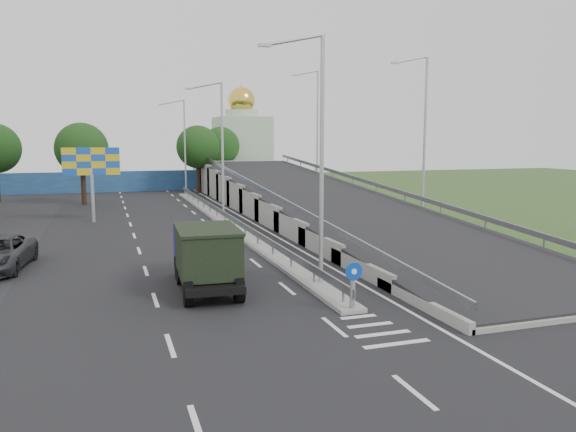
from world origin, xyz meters
name	(u,v)px	position (x,y,z in m)	size (l,w,h in m)	color
ground	(381,334)	(0.00, 0.00, 0.00)	(160.00, 160.00, 0.00)	#2D4C1E
road_surface	(192,236)	(-3.00, 20.00, 0.00)	(26.00, 90.00, 0.04)	black
median	(225,223)	(0.00, 24.00, 0.10)	(1.00, 44.00, 0.20)	gray
overpass_ramp	(322,197)	(7.50, 24.00, 1.75)	(10.00, 50.00, 3.50)	gray
median_guardrail	(225,214)	(0.00, 24.00, 0.75)	(0.09, 44.00, 0.71)	gray
sign_bollard	(353,285)	(0.00, 2.17, 1.03)	(0.64, 0.23, 1.67)	black
lamp_post_near	(317,147)	(0.11, 6.00, 5.81)	(2.74, 0.18, 10.08)	#B2B5B7
lamp_post_mid	(220,143)	(0.11, 26.00, 5.81)	(2.74, 0.18, 10.08)	#B2B5B7
lamp_post_far	(183,142)	(0.11, 46.00, 5.81)	(2.74, 0.18, 10.08)	#B2B5B7
blue_wall	(142,181)	(-4.00, 52.00, 1.20)	(30.00, 0.50, 2.40)	navy
church	(242,145)	(10.00, 60.00, 5.31)	(7.00, 7.00, 13.80)	#B2CCAD
billboard	(91,166)	(-9.00, 28.00, 4.19)	(4.00, 0.24, 5.50)	#B2B5B7
tree_left_mid	(82,149)	(-10.00, 40.00, 5.18)	(4.80, 4.80, 7.60)	black
tree_median_far	(198,147)	(2.00, 48.00, 5.18)	(4.80, 4.80, 7.60)	black
tree_ramp_far	(221,146)	(6.00, 55.00, 5.18)	(4.80, 4.80, 7.60)	black
dump_truck	(205,253)	(-4.34, 7.16, 1.48)	(2.55, 6.15, 2.67)	black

